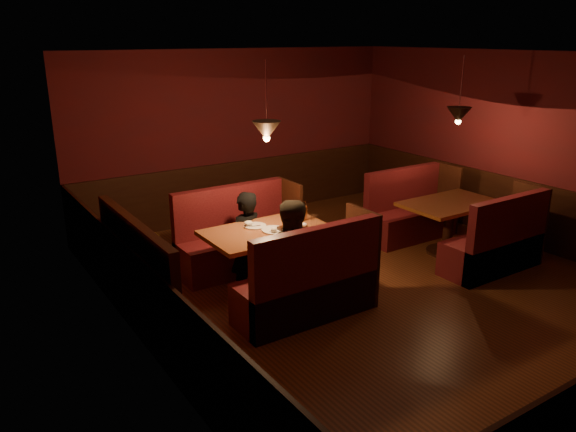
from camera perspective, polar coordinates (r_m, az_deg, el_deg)
room at (r=6.99m, az=6.62°, el=0.66°), size 6.02×7.02×2.92m
main_table at (r=6.98m, az=-1.96°, el=-2.84°), size 1.54×0.94×1.08m
main_bench_far at (r=7.79m, az=-5.18°, el=-2.75°), size 1.69×0.61×1.16m
main_bench_near at (r=6.42m, az=2.32°, el=-7.37°), size 1.69×0.61×1.16m
second_table at (r=8.56m, az=16.07°, el=0.06°), size 1.40×0.90×0.79m
second_bench_far at (r=9.19m, az=12.18°, el=0.05°), size 1.55×0.58×1.11m
second_bench_near at (r=8.18m, az=20.48°, el=-2.96°), size 1.55×0.58×1.11m
diner_a at (r=7.37m, az=-4.42°, el=-0.66°), size 0.64×0.51×1.54m
diner_b at (r=6.49m, az=0.84°, el=-2.57°), size 0.93×0.79×1.67m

